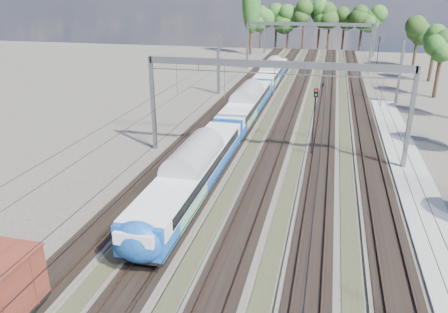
% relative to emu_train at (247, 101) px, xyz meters
% --- Properties ---
extents(track_bed, '(21.00, 130.00, 0.34)m').
position_rel_emu_train_xyz_m(track_bed, '(4.50, 4.05, -2.45)').
color(track_bed, '#47423A').
rests_on(track_bed, ground).
extents(platform, '(3.00, 70.00, 0.30)m').
position_rel_emu_train_xyz_m(platform, '(16.50, -20.95, -2.40)').
color(platform, gray).
rests_on(platform, ground).
extents(catenary, '(25.65, 130.00, 9.00)m').
position_rel_emu_train_xyz_m(catenary, '(4.83, 11.74, 3.85)').
color(catenary, slate).
rests_on(catenary, ground).
extents(tree_belt, '(40.02, 97.60, 12.00)m').
position_rel_emu_train_xyz_m(tree_belt, '(11.09, 56.25, 5.62)').
color(tree_belt, black).
rests_on(tree_belt, ground).
extents(poplar, '(4.40, 4.40, 19.04)m').
position_rel_emu_train_xyz_m(poplar, '(-10.00, 57.05, 9.34)').
color(poplar, black).
rests_on(poplar, ground).
extents(emu_train, '(2.96, 62.70, 4.33)m').
position_rel_emu_train_xyz_m(emu_train, '(0.00, 0.00, 0.00)').
color(emu_train, black).
rests_on(emu_train, ground).
extents(worker, '(0.64, 0.76, 1.79)m').
position_rel_emu_train_xyz_m(worker, '(8.32, 22.20, -1.66)').
color(worker, black).
rests_on(worker, ground).
extents(signal_near, '(0.40, 0.36, 6.42)m').
position_rel_emu_train_xyz_m(signal_near, '(8.09, -9.25, 1.51)').
color(signal_near, black).
rests_on(signal_near, ground).
extents(signal_far, '(0.44, 0.41, 6.15)m').
position_rel_emu_train_xyz_m(signal_far, '(18.05, 43.98, 1.34)').
color(signal_far, black).
rests_on(signal_far, ground).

